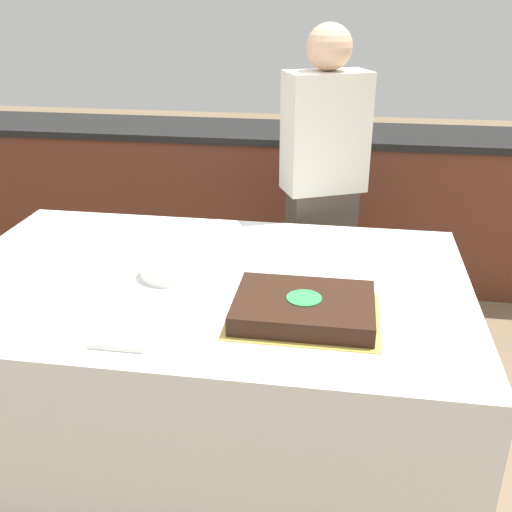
# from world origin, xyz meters

# --- Properties ---
(ground_plane) EXTENTS (14.00, 14.00, 0.00)m
(ground_plane) POSITION_xyz_m (0.00, 0.00, 0.00)
(ground_plane) COLOR #7A664C
(back_counter) EXTENTS (4.40, 0.58, 0.92)m
(back_counter) POSITION_xyz_m (0.00, 1.67, 0.46)
(back_counter) COLOR #5B2D1E
(back_counter) RESTS_ON ground_plane
(dining_table) EXTENTS (1.90, 1.20, 0.73)m
(dining_table) POSITION_xyz_m (0.00, 0.00, 0.37)
(dining_table) COLOR white
(dining_table) RESTS_ON ground_plane
(cake) EXTENTS (0.48, 0.36, 0.07)m
(cake) POSITION_xyz_m (0.38, -0.23, 0.76)
(cake) COLOR gold
(cake) RESTS_ON dining_table
(plate_stack) EXTENTS (0.21, 0.21, 0.05)m
(plate_stack) POSITION_xyz_m (-0.13, -0.00, 0.76)
(plate_stack) COLOR white
(plate_stack) RESTS_ON dining_table
(side_plate_near_cake) EXTENTS (0.20, 0.20, 0.00)m
(side_plate_near_cake) POSITION_xyz_m (0.43, 0.08, 0.73)
(side_plate_near_cake) COLOR white
(side_plate_near_cake) RESTS_ON dining_table
(utensil_pile) EXTENTS (0.17, 0.11, 0.02)m
(utensil_pile) POSITION_xyz_m (-0.14, -0.46, 0.74)
(utensil_pile) COLOR white
(utensil_pile) RESTS_ON dining_table
(person_cutting_cake) EXTENTS (0.42, 0.34, 1.56)m
(person_cutting_cake) POSITION_xyz_m (0.38, 0.82, 0.81)
(person_cutting_cake) COLOR #4C4238
(person_cutting_cake) RESTS_ON ground_plane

